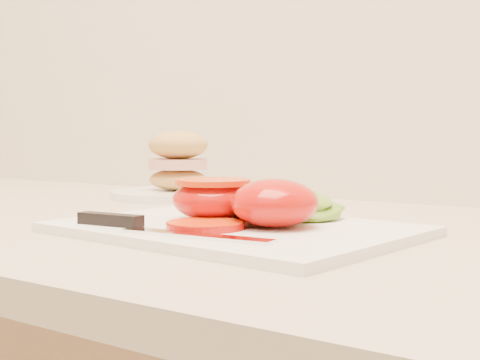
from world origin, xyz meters
The scene contains 8 objects.
cutting_board centered at (-0.45, 1.61, 0.94)m, with size 0.35×0.25×0.01m, color white.
tomato_half_dome centered at (-0.40, 1.62, 0.96)m, with size 0.09×0.09×0.05m, color red.
tomato_half_cut centered at (-0.49, 1.63, 0.96)m, with size 0.09×0.09×0.04m.
tomato_slice_0 centered at (-0.45, 1.57, 0.94)m, with size 0.07×0.07×0.01m, color #E7450B.
lettuce_leaf_0 centered at (-0.46, 1.68, 0.95)m, with size 0.16×0.10×0.03m, color #7FAC2D.
lettuce_leaf_1 centered at (-0.41, 1.69, 0.95)m, with size 0.10×0.07×0.02m, color #7FAC2D.
knife centered at (-0.50, 1.53, 0.94)m, with size 0.23×0.04×0.01m.
sandwich_plate centered at (-0.75, 1.87, 0.97)m, with size 0.22×0.22×0.11m.
Camera 1 is at (-0.05, 1.06, 1.03)m, focal length 50.00 mm.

